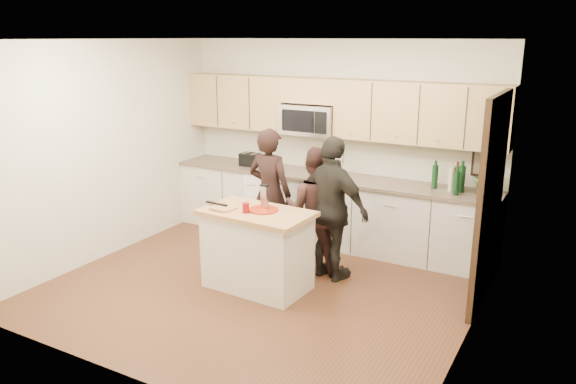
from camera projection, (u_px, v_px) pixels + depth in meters
The scene contains 21 objects.
floor at pixel (261, 287), 6.32m from camera, with size 4.50×4.50×0.00m, color #532F1C.
room_shell at pixel (259, 135), 5.86m from camera, with size 4.52×4.02×2.71m.
back_cabinetry at pixel (326, 209), 7.62m from camera, with size 4.50×0.66×0.94m.
upper_cabinetry at pixel (335, 106), 7.36m from camera, with size 4.50×0.33×0.75m.
microwave at pixel (310, 119), 7.54m from camera, with size 0.76×0.41×0.40m.
doorway at pixel (492, 196), 5.73m from camera, with size 0.06×1.25×2.20m.
framed_picture at pixel (485, 161), 6.74m from camera, with size 0.30×0.03×0.38m.
dish_towel at pixel (259, 180), 7.82m from camera, with size 0.34×0.60×0.48m.
island at pixel (257, 249), 6.21m from camera, with size 1.24×0.76×0.90m.
red_plate at pixel (263, 210), 6.10m from camera, with size 0.33×0.33×0.02m, color #9C240E.
box_grater at pixel (264, 196), 6.11m from camera, with size 0.09×0.05×0.27m.
drink_glass at pixel (246, 208), 6.02m from camera, with size 0.08×0.08×0.11m, color maroon.
cutting_board at pixel (223, 208), 6.16m from camera, with size 0.26×0.20×0.02m, color #B3874A.
tongs at pixel (216, 204), 6.26m from camera, with size 0.29×0.03×0.02m, color black.
knife at pixel (217, 210), 6.06m from camera, with size 0.20×0.02×0.01m, color silver.
toaster at pixel (250, 160), 8.02m from camera, with size 0.27×0.21×0.18m.
bottle_cluster at pixel (461, 178), 6.63m from camera, with size 0.74×0.29×0.38m.
orchid at pixel (486, 176), 6.51m from camera, with size 0.24×0.20×0.44m, color #41772F.
woman_left at pixel (270, 193), 7.06m from camera, with size 0.60×0.39×1.65m, color black.
woman_center at pixel (315, 210), 6.60m from camera, with size 0.73×0.57×1.51m, color black.
woman_right at pixel (332, 209), 6.37m from camera, with size 0.98×0.41×1.67m, color black.
Camera 1 is at (3.09, -4.92, 2.73)m, focal length 35.00 mm.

